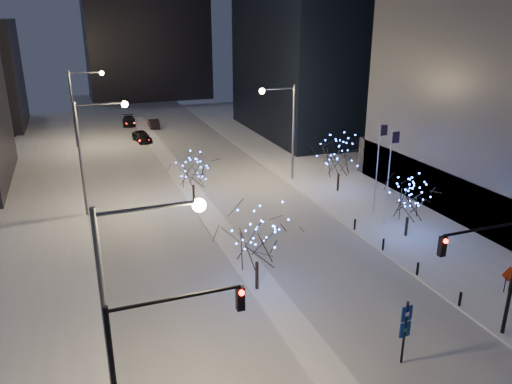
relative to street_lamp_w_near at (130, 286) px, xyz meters
name	(u,v)px	position (x,y,z in m)	size (l,w,h in m)	color
road	(180,177)	(8.94, 33.00, -6.49)	(20.00, 130.00, 0.02)	silver
median	(191,191)	(8.94, 28.00, -6.42)	(2.00, 80.00, 0.15)	white
east_sidewalk	(377,206)	(23.94, 18.00, -6.42)	(10.00, 90.00, 0.15)	white
west_sidewalk	(35,257)	(-5.06, 18.00, -6.42)	(8.00, 90.00, 0.15)	white
street_lamp_w_near	(130,286)	(0.00, 0.00, 0.00)	(4.40, 0.56, 10.00)	#595E66
street_lamp_w_mid	(92,143)	(0.00, 25.00, 0.00)	(4.40, 0.56, 10.00)	#595E66
street_lamp_w_far	(80,98)	(0.00, 50.00, 0.00)	(4.40, 0.56, 10.00)	#595E66
street_lamp_east	(285,121)	(19.02, 28.00, -0.05)	(3.90, 0.56, 10.00)	#595E66
traffic_signal_west	(154,350)	(0.50, -2.00, -1.74)	(5.26, 0.43, 7.00)	black
traffic_signal_east	(494,262)	(17.88, -1.00, -1.74)	(5.26, 0.43, 7.00)	black
flagpoles	(384,167)	(22.30, 15.25, -1.70)	(1.35, 2.60, 8.00)	silver
bollards	(400,256)	(19.14, 8.00, -5.90)	(0.16, 12.16, 0.90)	black
car_near	(142,136)	(7.44, 50.51, -5.72)	(1.85, 4.59, 1.56)	black
car_mid	(153,123)	(10.44, 58.98, -5.79)	(1.50, 4.29, 1.41)	black
car_far	(129,121)	(7.11, 62.33, -5.80)	(1.96, 4.81, 1.40)	black
holiday_tree_median_near	(257,237)	(8.44, 8.13, -2.77)	(4.79, 4.79, 5.63)	black
holiday_tree_median_far	(193,169)	(8.44, 24.84, -3.19)	(4.75, 4.75, 4.99)	black
holiday_tree_plaza_near	(409,199)	(22.32, 11.58, -3.30)	(4.13, 4.13, 4.85)	black
holiday_tree_plaza_far	(340,157)	(22.55, 22.85, -2.92)	(5.89, 5.89, 5.48)	black
wayfinding_sign	(405,326)	(12.82, -1.00, -4.32)	(0.63, 0.14, 3.55)	black
construction_sign	(509,276)	(23.04, 2.25, -5.27)	(1.08, 0.21, 1.79)	black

